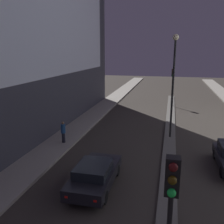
{
  "coord_description": "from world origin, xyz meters",
  "views": [
    {
      "loc": [
        -0.14,
        -2.41,
        6.9
      ],
      "look_at": [
        -6.09,
        22.58,
        0.5
      ],
      "focal_mm": 40.0,
      "sensor_mm": 36.0,
      "label": 1
    }
  ],
  "objects_px": {
    "street_lamp": "(174,73)",
    "traffic_light_mid": "(173,79)",
    "car_left_lane": "(95,174)",
    "traffic_light_near": "(170,208)",
    "pedestrian_on_left_sidewalk": "(63,131)"
  },
  "relations": [
    {
      "from": "street_lamp",
      "to": "car_left_lane",
      "type": "distance_m",
      "value": 10.25
    },
    {
      "from": "street_lamp",
      "to": "car_left_lane",
      "type": "relative_size",
      "value": 1.79
    },
    {
      "from": "street_lamp",
      "to": "car_left_lane",
      "type": "bearing_deg",
      "value": -113.57
    },
    {
      "from": "traffic_light_near",
      "to": "street_lamp",
      "type": "xyz_separation_m",
      "value": [
        0.0,
        14.45,
        1.76
      ]
    },
    {
      "from": "traffic_light_near",
      "to": "car_left_lane",
      "type": "height_order",
      "value": "traffic_light_near"
    },
    {
      "from": "traffic_light_mid",
      "to": "car_left_lane",
      "type": "xyz_separation_m",
      "value": [
        -3.68,
        -20.67,
        -2.75
      ]
    },
    {
      "from": "street_lamp",
      "to": "traffic_light_mid",
      "type": "bearing_deg",
      "value": 90.0
    },
    {
      "from": "car_left_lane",
      "to": "traffic_light_mid",
      "type": "bearing_deg",
      "value": 79.9
    },
    {
      "from": "traffic_light_near",
      "to": "pedestrian_on_left_sidewalk",
      "type": "distance_m",
      "value": 13.84
    },
    {
      "from": "traffic_light_mid",
      "to": "pedestrian_on_left_sidewalk",
      "type": "distance_m",
      "value": 17.47
    },
    {
      "from": "street_lamp",
      "to": "pedestrian_on_left_sidewalk",
      "type": "relative_size",
      "value": 4.91
    },
    {
      "from": "pedestrian_on_left_sidewalk",
      "to": "traffic_light_mid",
      "type": "bearing_deg",
      "value": 63.41
    },
    {
      "from": "traffic_light_mid",
      "to": "pedestrian_on_left_sidewalk",
      "type": "height_order",
      "value": "traffic_light_mid"
    },
    {
      "from": "traffic_light_mid",
      "to": "car_left_lane",
      "type": "distance_m",
      "value": 21.17
    },
    {
      "from": "traffic_light_near",
      "to": "street_lamp",
      "type": "bearing_deg",
      "value": 90.0
    }
  ]
}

